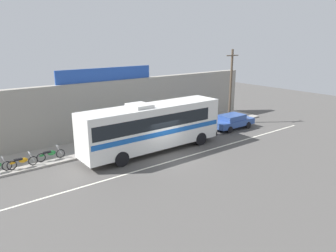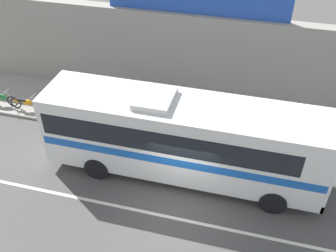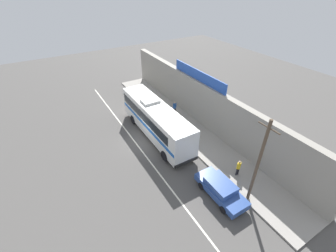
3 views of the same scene
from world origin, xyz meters
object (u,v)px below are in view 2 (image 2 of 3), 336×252
object	(u,v)px
motorcycle_green	(62,106)
pedestrian_near_shop	(150,94)
intercity_bus	(181,135)
pedestrian_by_curb	(186,113)
motorcycle_orange	(26,103)
motorcycle_black	(1,98)

from	to	relation	value
motorcycle_green	pedestrian_near_shop	bearing A→B (deg)	17.43
intercity_bus	pedestrian_by_curb	world-z (taller)	intercity_bus
motorcycle_green	motorcycle_orange	distance (m)	1.92
pedestrian_by_curb	pedestrian_near_shop	world-z (taller)	pedestrian_near_shop
motorcycle_orange	pedestrian_near_shop	world-z (taller)	pedestrian_near_shop
intercity_bus	motorcycle_orange	xyz separation A→B (m)	(-8.69, 2.31, -1.50)
intercity_bus	motorcycle_orange	distance (m)	9.11
motorcycle_black	motorcycle_orange	bearing A→B (deg)	-3.47
pedestrian_by_curb	motorcycle_green	bearing A→B (deg)	-176.87
motorcycle_green	motorcycle_orange	xyz separation A→B (m)	(-1.90, -0.23, 0.00)
intercity_bus	motorcycle_green	distance (m)	7.40
intercity_bus	pedestrian_near_shop	xyz separation A→B (m)	(-2.46, 3.90, -0.93)
pedestrian_near_shop	motorcycle_orange	bearing A→B (deg)	-165.66
intercity_bus	motorcycle_orange	bearing A→B (deg)	165.12
intercity_bus	motorcycle_green	size ratio (longest dim) A/B	5.77
pedestrian_by_curb	pedestrian_near_shop	size ratio (longest dim) A/B	0.94
intercity_bus	pedestrian_by_curb	size ratio (longest dim) A/B	7.02
motorcycle_green	pedestrian_near_shop	world-z (taller)	pedestrian_near_shop
pedestrian_near_shop	intercity_bus	bearing A→B (deg)	-57.73
motorcycle_black	pedestrian_by_curb	distance (m)	9.83
pedestrian_near_shop	motorcycle_black	bearing A→B (deg)	-169.08
motorcycle_green	intercity_bus	bearing A→B (deg)	-20.53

